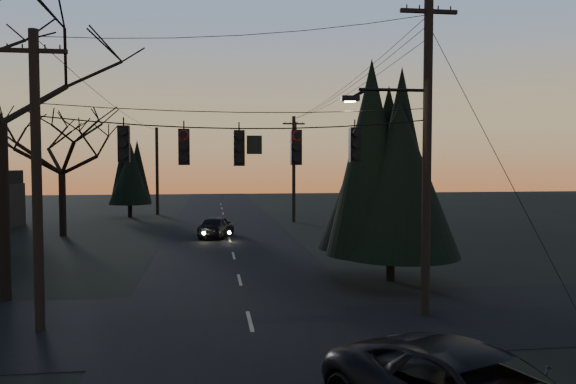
{
  "coord_description": "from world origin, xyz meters",
  "views": [
    {
      "loc": [
        -1.14,
        -6.62,
        4.78
      ],
      "look_at": [
        1.13,
        9.78,
        3.92
      ],
      "focal_mm": 35.0,
      "sensor_mm": 36.0,
      "label": 1
    }
  ],
  "objects": [
    {
      "name": "main_road",
      "position": [
        0.0,
        20.0,
        0.01
      ],
      "size": [
        8.0,
        120.0,
        0.02
      ],
      "primitive_type": "cube",
      "color": "black",
      "rests_on": "ground"
    },
    {
      "name": "cross_road",
      "position": [
        0.0,
        10.0,
        0.01
      ],
      "size": [
        60.0,
        7.0,
        0.02
      ],
      "primitive_type": "cube",
      "color": "black",
      "rests_on": "ground"
    },
    {
      "name": "utility_pole_right",
      "position": [
        5.5,
        10.0,
        0.0
      ],
      "size": [
        5.0,
        0.3,
        10.0
      ],
      "primitive_type": null,
      "color": "black",
      "rests_on": "ground"
    },
    {
      "name": "utility_pole_left",
      "position": [
        -6.0,
        10.0,
        0.0
      ],
      "size": [
        1.8,
        0.3,
        8.5
      ],
      "primitive_type": null,
      "color": "black",
      "rests_on": "ground"
    },
    {
      "name": "utility_pole_far_r",
      "position": [
        5.5,
        38.0,
        0.0
      ],
      "size": [
        1.8,
        0.3,
        8.5
      ],
      "primitive_type": null,
      "color": "black",
      "rests_on": "ground"
    },
    {
      "name": "utility_pole_far_l",
      "position": [
        -6.0,
        46.0,
        0.0
      ],
      "size": [
        0.3,
        0.3,
        8.0
      ],
      "primitive_type": null,
      "color": "black",
      "rests_on": "ground"
    },
    {
      "name": "span_signal_assembly",
      "position": [
        -0.24,
        10.0,
        5.27
      ],
      "size": [
        11.5,
        0.44,
        1.55
      ],
      "color": "black",
      "rests_on": "ground"
    },
    {
      "name": "evergreen_right",
      "position": [
        6.08,
        15.18,
        4.5
      ],
      "size": [
        4.71,
        4.71,
        7.8
      ],
      "color": "black",
      "rests_on": "ground"
    },
    {
      "name": "bare_tree_dist",
      "position": [
        -10.7,
        31.41,
        5.69
      ],
      "size": [
        7.61,
        7.61,
        8.14
      ],
      "color": "black",
      "rests_on": "ground"
    },
    {
      "name": "evergreen_dist",
      "position": [
        -8.15,
        43.75,
        3.61
      ],
      "size": [
        3.3,
        3.3,
        6.04
      ],
      "color": "black",
      "rests_on": "ground"
    },
    {
      "name": "sedan_oncoming_a",
      "position": [
        -0.8,
        29.31,
        0.7
      ],
      "size": [
        2.65,
        4.39,
        1.4
      ],
      "primitive_type": "imported",
      "rotation": [
        0.0,
        0.0,
        2.88
      ],
      "color": "black",
      "rests_on": "ground"
    }
  ]
}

